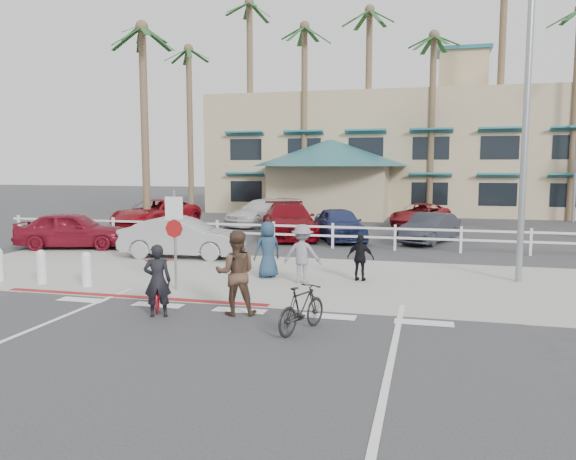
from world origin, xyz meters
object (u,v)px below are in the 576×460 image
(bike_black, at_px, (302,308))
(car_white_sedan, at_px, (182,237))
(bike_red, at_px, (158,285))
(car_red_compact, at_px, (73,230))
(sign_post, at_px, (175,235))

(bike_black, xyz_separation_m, car_white_sedan, (-6.08, 7.69, 0.25))
(bike_red, relative_size, car_red_compact, 0.45)
(bike_red, distance_m, bike_black, 3.81)
(bike_red, relative_size, bike_black, 1.25)
(car_white_sedan, bearing_deg, sign_post, -161.36)
(car_white_sedan, bearing_deg, car_red_compact, 74.89)
(bike_red, xyz_separation_m, bike_black, (3.64, -1.12, -0.04))
(sign_post, relative_size, car_white_sedan, 0.67)
(car_red_compact, bearing_deg, sign_post, -144.58)
(bike_red, bearing_deg, car_white_sedan, -93.34)
(sign_post, height_order, bike_black, sign_post)
(bike_red, xyz_separation_m, car_white_sedan, (-2.44, 6.57, 0.20))
(sign_post, xyz_separation_m, car_white_sedan, (-2.09, 4.91, -0.74))
(bike_black, distance_m, car_white_sedan, 9.81)
(bike_red, distance_m, car_white_sedan, 7.01)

